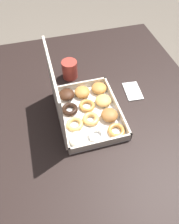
# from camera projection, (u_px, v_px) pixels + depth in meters

# --- Properties ---
(ground_plane) EXTENTS (8.00, 8.00, 0.00)m
(ground_plane) POSITION_uv_depth(u_px,v_px,m) (92.00, 182.00, 1.51)
(ground_plane) COLOR #6B6054
(dining_table) EXTENTS (1.25, 1.02, 0.75)m
(dining_table) POSITION_uv_depth(u_px,v_px,m) (93.00, 127.00, 0.99)
(dining_table) COLOR black
(dining_table) RESTS_ON ground_plane
(donut_box) EXTENTS (0.33, 0.25, 0.29)m
(donut_box) POSITION_uv_depth(u_px,v_px,m) (83.00, 107.00, 0.88)
(donut_box) COLOR white
(donut_box) RESTS_ON dining_table
(coffee_mug) EXTENTS (0.07, 0.07, 0.09)m
(coffee_mug) POSITION_uv_depth(u_px,v_px,m) (70.00, 69.00, 1.04)
(coffee_mug) COLOR #A3382D
(coffee_mug) RESTS_ON dining_table
(paper_napkin) EXTENTS (0.12, 0.08, 0.01)m
(paper_napkin) POSITION_uv_depth(u_px,v_px,m) (133.00, 91.00, 1.01)
(paper_napkin) COLOR white
(paper_napkin) RESTS_ON dining_table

